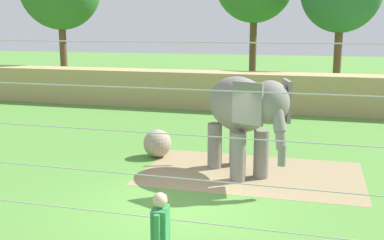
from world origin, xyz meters
The scene contains 6 objects.
ground_plane centered at (0.00, 0.00, 0.00)m, with size 120.00×120.00×0.00m, color #518938.
dirt_patch centered at (1.14, 2.80, 0.00)m, with size 6.00×3.71×0.01m, color #937F5B.
embankment_wall centered at (0.00, 13.11, 0.91)m, with size 36.00×1.80×1.82m, color tan.
elephant centered at (0.90, 2.57, 1.82)m, with size 2.96×3.20×2.75m.
enrichment_ball centered at (-1.97, 3.69, 0.44)m, with size 0.87×0.87×0.87m, color gray.
cable_fence centered at (0.00, -2.46, 1.98)m, with size 11.69×0.25×3.93m.
Camera 1 is at (2.97, -9.85, 4.01)m, focal length 44.34 mm.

